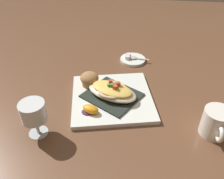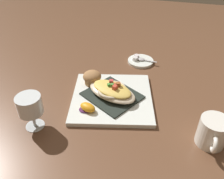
{
  "view_description": "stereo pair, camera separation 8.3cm",
  "coord_description": "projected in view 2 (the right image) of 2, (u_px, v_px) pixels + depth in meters",
  "views": [
    {
      "loc": [
        0.66,
        0.09,
        0.55
      ],
      "look_at": [
        0.0,
        0.0,
        0.05
      ],
      "focal_mm": 37.34,
      "sensor_mm": 36.0,
      "label": 1
    },
    {
      "loc": [
        0.64,
        0.17,
        0.55
      ],
      "look_at": [
        0.0,
        0.0,
        0.05
      ],
      "focal_mm": 37.34,
      "sensor_mm": 36.0,
      "label": 2
    }
  ],
  "objects": [
    {
      "name": "ground_plane",
      "position": [
        112.0,
        99.0,
        0.86
      ],
      "size": [
        2.6,
        2.6,
        0.0
      ],
      "primitive_type": "plane",
      "color": "brown"
    },
    {
      "name": "creamer_saucer",
      "position": [
        141.0,
        61.0,
        1.08
      ],
      "size": [
        0.12,
        0.12,
        0.01
      ],
      "primitive_type": "cylinder",
      "color": "white",
      "rests_on": "ground_plane"
    },
    {
      "name": "coffee_mug",
      "position": [
        212.0,
        133.0,
        0.68
      ],
      "size": [
        0.12,
        0.09,
        0.09
      ],
      "color": "white",
      "rests_on": "ground_plane"
    },
    {
      "name": "square_plate",
      "position": [
        112.0,
        98.0,
        0.86
      ],
      "size": [
        0.35,
        0.35,
        0.02
      ],
      "primitive_type": "cube",
      "rotation": [
        0.0,
        0.0,
        0.23
      ],
      "color": "white",
      "rests_on": "ground_plane"
    },
    {
      "name": "stemmed_glass",
      "position": [
        30.0,
        107.0,
        0.71
      ],
      "size": [
        0.08,
        0.08,
        0.12
      ],
      "color": "white",
      "rests_on": "ground_plane"
    },
    {
      "name": "orange_garnish",
      "position": [
        87.0,
        108.0,
        0.78
      ],
      "size": [
        0.05,
        0.07,
        0.03
      ],
      "color": "#552A56",
      "rests_on": "square_plate"
    },
    {
      "name": "spoon",
      "position": [
        142.0,
        59.0,
        1.07
      ],
      "size": [
        0.03,
        0.1,
        0.01
      ],
      "color": "silver",
      "rests_on": "creamer_saucer"
    },
    {
      "name": "gratin_dish",
      "position": [
        112.0,
        90.0,
        0.84
      ],
      "size": [
        0.16,
        0.21,
        0.05
      ],
      "color": "beige",
      "rests_on": "folded_napkin"
    },
    {
      "name": "muffin",
      "position": [
        92.0,
        78.0,
        0.9
      ],
      "size": [
        0.07,
        0.07,
        0.05
      ],
      "color": "#A67644",
      "rests_on": "square_plate"
    },
    {
      "name": "creamer_cup_0",
      "position": [
        137.0,
        56.0,
        1.08
      ],
      "size": [
        0.02,
        0.02,
        0.02
      ],
      "primitive_type": "cylinder",
      "color": "white",
      "rests_on": "creamer_saucer"
    },
    {
      "name": "folded_napkin",
      "position": [
        112.0,
        95.0,
        0.85
      ],
      "size": [
        0.23,
        0.24,
        0.01
      ],
      "primitive_type": "cube",
      "rotation": [
        0.0,
        0.0,
        1.04
      ],
      "color": "#242D27",
      "rests_on": "square_plate"
    },
    {
      "name": "creamer_cup_1",
      "position": [
        135.0,
        59.0,
        1.07
      ],
      "size": [
        0.02,
        0.02,
        0.02
      ],
      "primitive_type": "cylinder",
      "color": "white",
      "rests_on": "creamer_saucer"
    }
  ]
}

